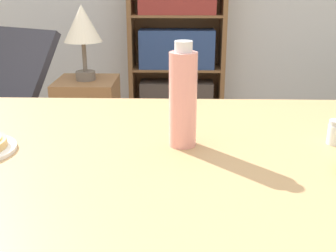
{
  "coord_description": "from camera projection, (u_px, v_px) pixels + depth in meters",
  "views": [
    {
      "loc": [
        0.16,
        -1.1,
        1.19
      ],
      "look_at": [
        0.13,
        -0.08,
        0.83
      ],
      "focal_mm": 45.0,
      "sensor_mm": 36.0,
      "label": 1
    }
  ],
  "objects": [
    {
      "name": "dining_table",
      "position": [
        165.0,
        179.0,
        1.13
      ],
      "size": [
        1.32,
        0.94,
        0.77
      ],
      "color": "tan",
      "rests_on": "ground_plane"
    },
    {
      "name": "drink_bottle",
      "position": [
        183.0,
        98.0,
        1.08
      ],
      "size": [
        0.07,
        0.07,
        0.27
      ],
      "color": "pink",
      "rests_on": "dining_table"
    },
    {
      "name": "salt_shaker",
      "position": [
        336.0,
        132.0,
        1.11
      ],
      "size": [
        0.04,
        0.04,
        0.07
      ],
      "color": "white",
      "rests_on": "dining_table"
    },
    {
      "name": "bookshelf",
      "position": [
        177.0,
        46.0,
        3.52
      ],
      "size": [
        0.8,
        0.31,
        1.35
      ],
      "color": "brown",
      "rests_on": "ground_plane"
    },
    {
      "name": "side_table",
      "position": [
        89.0,
        132.0,
        2.5
      ],
      "size": [
        0.34,
        0.34,
        0.64
      ],
      "color": "brown",
      "rests_on": "ground_plane"
    },
    {
      "name": "table_lamp",
      "position": [
        82.0,
        27.0,
        2.29
      ],
      "size": [
        0.21,
        0.21,
        0.41
      ],
      "color": "#665B51",
      "rests_on": "side_table"
    }
  ]
}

